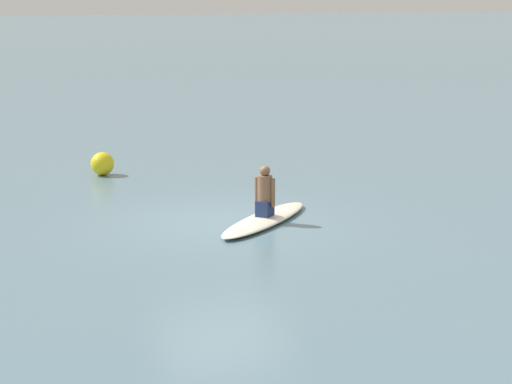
% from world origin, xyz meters
% --- Properties ---
extents(ground_plane, '(400.00, 400.00, 0.00)m').
position_xyz_m(ground_plane, '(0.00, 0.00, 0.00)').
color(ground_plane, slate).
extents(surfboard, '(2.62, 2.96, 0.14)m').
position_xyz_m(surfboard, '(0.43, 0.72, 0.07)').
color(surfboard, silver).
rests_on(surfboard, ground).
extents(person_paddler, '(0.41, 0.41, 0.97)m').
position_xyz_m(person_paddler, '(0.43, 0.72, 0.58)').
color(person_paddler, navy).
rests_on(person_paddler, surfboard).
extents(buoy_marker, '(0.57, 0.57, 0.57)m').
position_xyz_m(buoy_marker, '(-5.53, -0.86, 0.28)').
color(buoy_marker, yellow).
rests_on(buoy_marker, ground).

